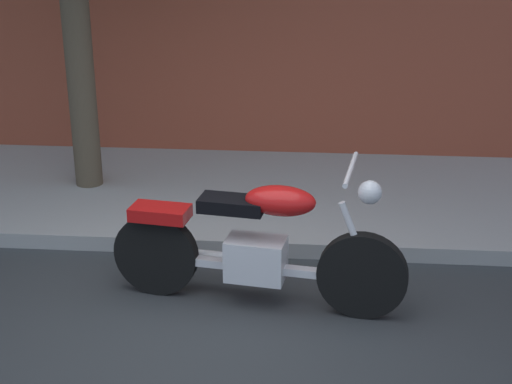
{
  "coord_description": "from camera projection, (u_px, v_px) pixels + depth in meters",
  "views": [
    {
      "loc": [
        0.78,
        -4.34,
        2.8
      ],
      "look_at": [
        0.36,
        0.6,
        0.91
      ],
      "focal_mm": 51.66,
      "sensor_mm": 36.0,
      "label": 1
    }
  ],
  "objects": [
    {
      "name": "sidewalk",
      "position": [
        238.0,
        195.0,
        7.58
      ],
      "size": [
        25.79,
        2.58,
        0.14
      ],
      "primitive_type": "cube",
      "color": "#9A9A9A",
      "rests_on": "ground"
    },
    {
      "name": "ground_plane",
      "position": [
        197.0,
        344.0,
        5.1
      ],
      "size": [
        60.0,
        60.0,
        0.0
      ],
      "primitive_type": "plane",
      "color": "#303335"
    },
    {
      "name": "motorcycle",
      "position": [
        256.0,
        246.0,
        5.46
      ],
      "size": [
        2.24,
        0.74,
        1.16
      ],
      "color": "black",
      "rests_on": "ground"
    }
  ]
}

